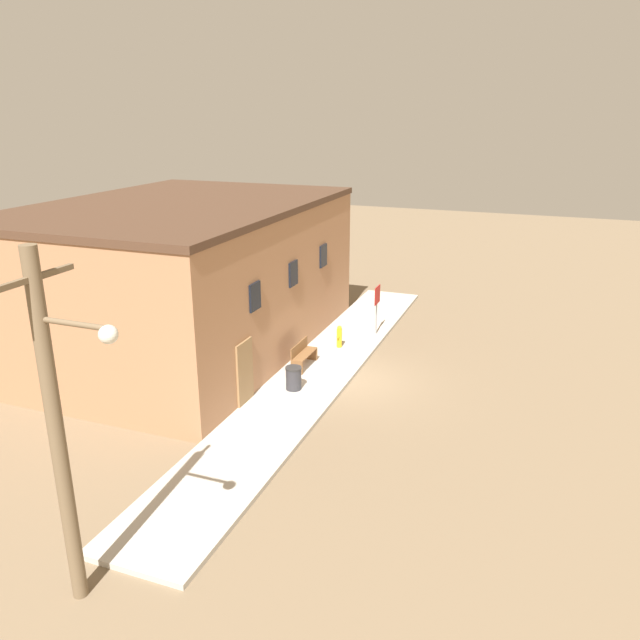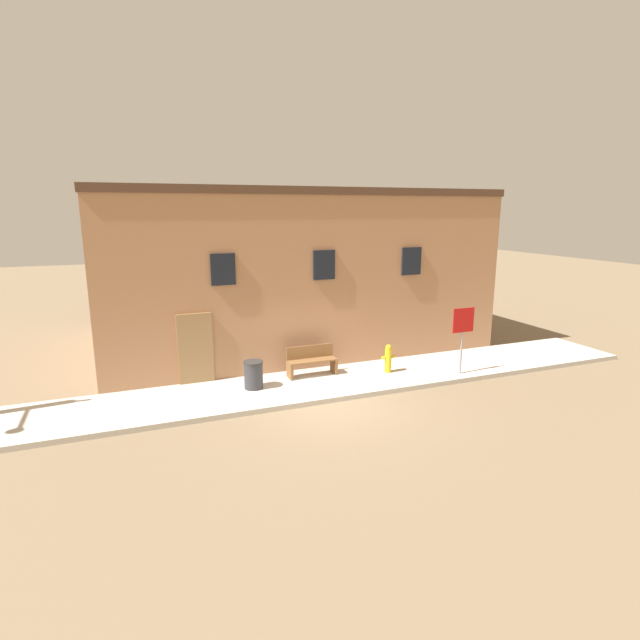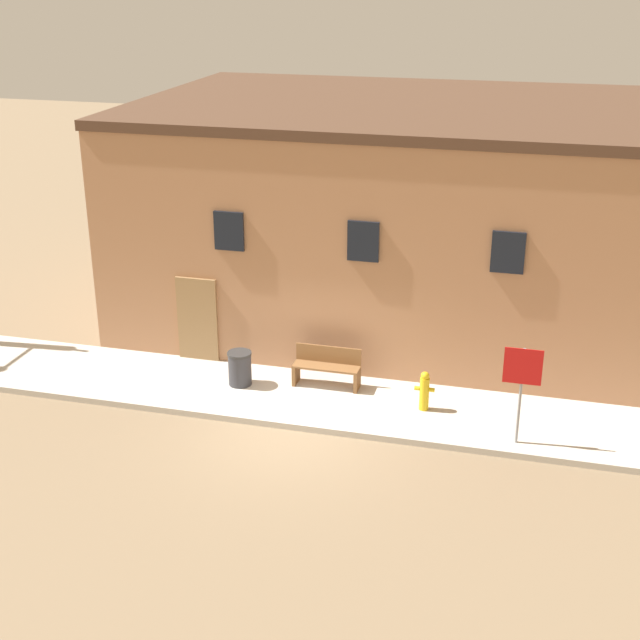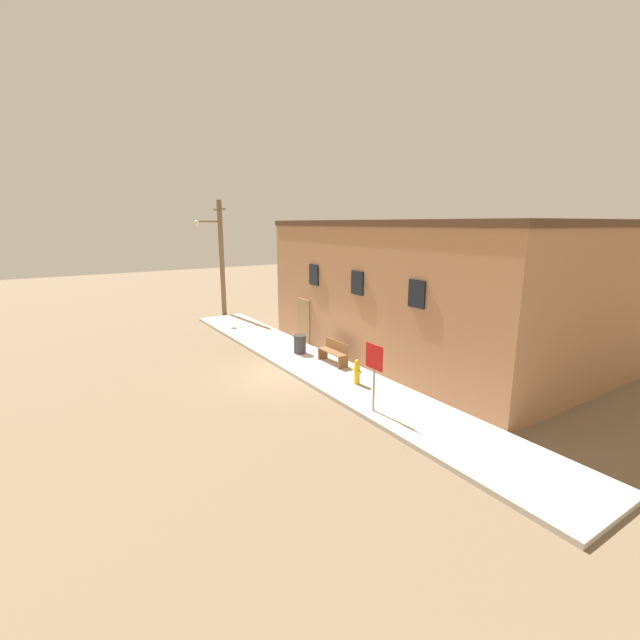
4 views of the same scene
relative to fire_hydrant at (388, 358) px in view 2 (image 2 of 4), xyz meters
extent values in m
plane|color=#7A664C|center=(-2.56, -1.36, -0.59)|extent=(80.00, 80.00, 0.00)
cube|color=#BCB7AD|center=(-2.56, -0.05, -0.52)|extent=(21.62, 2.61, 0.14)
cube|color=#A87551|center=(-1.65, 5.87, 2.17)|extent=(13.29, 9.24, 5.50)
cube|color=#4C3323|center=(-1.65, 5.87, 5.04)|extent=(13.39, 9.34, 0.24)
cube|color=black|center=(-4.75, 1.22, 2.83)|extent=(0.70, 0.08, 0.90)
cube|color=black|center=(-1.65, 1.22, 2.83)|extent=(0.70, 0.08, 0.90)
cube|color=black|center=(1.46, 1.22, 2.83)|extent=(0.70, 0.08, 0.90)
cube|color=#937047|center=(-5.63, 1.22, 0.51)|extent=(1.00, 0.08, 2.20)
cylinder|color=gold|center=(0.00, 0.00, -0.07)|extent=(0.20, 0.20, 0.74)
sphere|color=gold|center=(0.00, 0.00, 0.35)|extent=(0.18, 0.18, 0.18)
cylinder|color=gold|center=(-0.16, 0.00, 0.04)|extent=(0.11, 0.09, 0.09)
cylinder|color=gold|center=(0.16, 0.00, 0.04)|extent=(0.11, 0.09, 0.09)
cylinder|color=gray|center=(2.00, -0.93, 0.58)|extent=(0.06, 0.06, 2.05)
cube|color=red|center=(2.00, -0.95, 1.24)|extent=(0.74, 0.02, 0.74)
cube|color=brown|center=(-3.01, 0.55, -0.21)|extent=(0.08, 0.44, 0.47)
cube|color=brown|center=(-1.59, 0.55, -0.21)|extent=(0.08, 0.44, 0.47)
cube|color=brown|center=(-2.30, 0.55, 0.04)|extent=(1.51, 0.44, 0.04)
cube|color=brown|center=(-2.30, 0.75, 0.26)|extent=(1.51, 0.04, 0.40)
cylinder|color=#333338|center=(-4.22, 0.16, -0.08)|extent=(0.52, 0.52, 0.73)
cylinder|color=#2D2D2D|center=(-4.22, 0.16, 0.32)|extent=(0.55, 0.55, 0.06)
camera|label=1|loc=(-21.72, -7.41, 8.47)|focal=35.00mm
camera|label=2|loc=(-7.40, -12.92, 4.51)|focal=28.00mm
camera|label=3|loc=(2.14, -16.99, 8.57)|focal=50.00mm
camera|label=4|loc=(11.12, -8.73, 5.04)|focal=24.00mm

